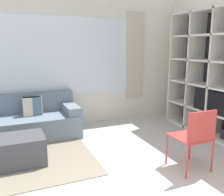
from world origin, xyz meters
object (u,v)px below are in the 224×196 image
object	(u,v)px
shelving_unit	(219,75)
folding_chair	(194,135)
couch_main	(30,122)
ottoman	(23,150)

from	to	relation	value
shelving_unit	folding_chair	xyz separation A→B (m)	(-1.33, -0.95, -0.63)
couch_main	shelving_unit	bearing A→B (deg)	-21.19
ottoman	shelving_unit	bearing A→B (deg)	-2.96
shelving_unit	ottoman	xyz separation A→B (m)	(-3.42, 0.18, -0.94)
couch_main	folding_chair	size ratio (longest dim) A/B	2.04
shelving_unit	ottoman	bearing A→B (deg)	177.04
shelving_unit	folding_chair	bearing A→B (deg)	-144.38
ottoman	folding_chair	bearing A→B (deg)	-28.39
ottoman	folding_chair	distance (m)	2.40
shelving_unit	couch_main	world-z (taller)	shelving_unit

